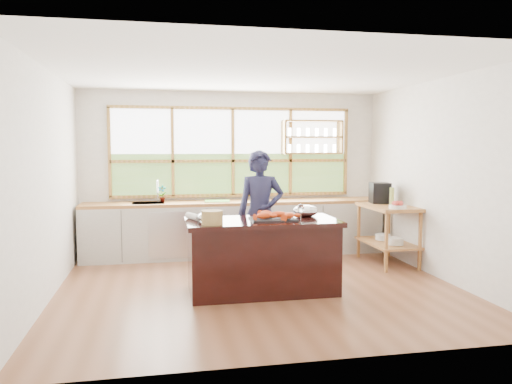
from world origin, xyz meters
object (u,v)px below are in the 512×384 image
object	(u,v)px
island	(262,256)
wicker_basket	(212,217)
cook	(261,214)
espresso_machine	(380,193)

from	to	relation	value
island	wicker_basket	distance (m)	0.86
cook	espresso_machine	size ratio (longest dim) A/B	5.35
espresso_machine	wicker_basket	distance (m)	3.28
island	espresso_machine	bearing A→B (deg)	32.71
island	cook	size ratio (longest dim) A/B	1.06
island	espresso_machine	size ratio (longest dim) A/B	5.69
island	cook	bearing A→B (deg)	79.99
wicker_basket	island	bearing A→B (deg)	21.52
island	espresso_machine	xyz separation A→B (m)	(2.19, 1.41, 0.61)
cook	wicker_basket	world-z (taller)	cook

